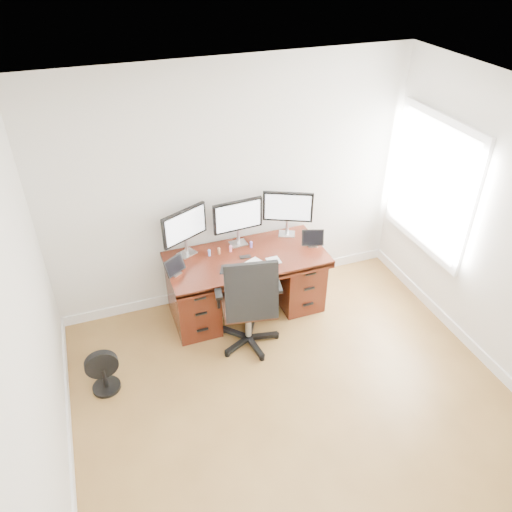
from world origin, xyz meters
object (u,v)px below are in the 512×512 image
object	(u,v)px
office_chair	(249,317)
monitor_center	(238,217)
floor_fan	(103,372)
keyboard	(249,266)
desk	(246,281)

from	to	relation	value
office_chair	monitor_center	size ratio (longest dim) A/B	2.09
office_chair	monitor_center	world-z (taller)	monitor_center
floor_fan	keyboard	distance (m)	1.75
office_chair	monitor_center	bearing A→B (deg)	89.13
monitor_center	keyboard	distance (m)	0.55
monitor_center	floor_fan	bearing A→B (deg)	-155.36
office_chair	floor_fan	distance (m)	1.49
floor_fan	keyboard	xyz separation A→B (m)	(1.60, 0.44, 0.54)
desk	monitor_center	size ratio (longest dim) A/B	3.08
monitor_center	keyboard	world-z (taller)	monitor_center
desk	monitor_center	distance (m)	0.72
desk	keyboard	distance (m)	0.41
desk	office_chair	world-z (taller)	office_chair
desk	keyboard	xyz separation A→B (m)	(-0.03, -0.20, 0.36)
desk	floor_fan	distance (m)	1.77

